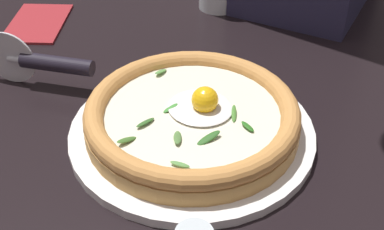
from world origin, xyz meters
name	(u,v)px	position (x,y,z in m)	size (l,w,h in m)	color
ground_plane	(172,143)	(0.00, 0.00, -0.01)	(2.40, 2.40, 0.03)	black
pizza_plate	(192,132)	(0.02, 0.01, 0.01)	(0.30, 0.30, 0.01)	white
pizza	(192,115)	(0.02, 0.01, 0.03)	(0.26, 0.26, 0.06)	tan
pizza_cutter	(43,62)	(-0.20, 0.01, 0.04)	(0.16, 0.05, 0.08)	silver
folded_napkin	(37,22)	(-0.34, 0.15, 0.00)	(0.14, 0.09, 0.01)	maroon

